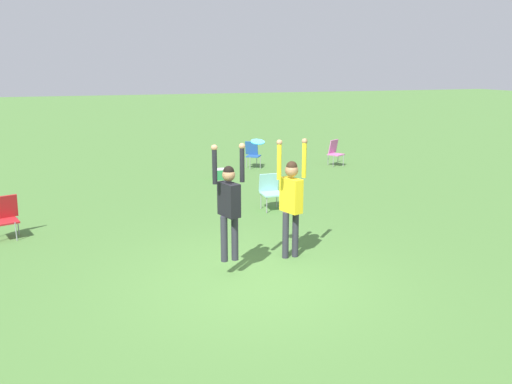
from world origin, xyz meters
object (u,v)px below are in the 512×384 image
(camping_chair_0, at_px, (335,151))
(camping_chair_1, at_px, (270,189))
(person_defending, at_px, (291,195))
(camping_chair_3, at_px, (6,215))
(person_jumping, at_px, (229,201))
(camping_chair_2, at_px, (253,153))
(cooler_box, at_px, (221,174))
(frisbee, at_px, (258,142))

(camping_chair_0, relative_size, camping_chair_1, 1.03)
(person_defending, bearing_deg, camping_chair_3, -137.88)
(person_jumping, xyz_separation_m, camping_chair_1, (2.11, 3.63, -0.81))
(camping_chair_2, relative_size, camping_chair_3, 1.04)
(person_jumping, distance_m, camping_chair_0, 10.51)
(camping_chair_1, distance_m, camping_chair_2, 5.40)
(camping_chair_3, bearing_deg, person_defending, 132.23)
(cooler_box, bearing_deg, camping_chair_2, 43.03)
(camping_chair_0, bearing_deg, frisbee, 24.26)
(frisbee, xyz_separation_m, camping_chair_3, (-4.49, 3.13, -1.75))
(camping_chair_3, bearing_deg, frisbee, 127.26)
(person_jumping, relative_size, cooler_box, 4.16)
(person_defending, distance_m, camping_chair_2, 8.73)
(person_defending, bearing_deg, camping_chair_2, 148.13)
(camping_chair_2, bearing_deg, frisbee, 105.91)
(person_jumping, relative_size, person_defending, 0.90)
(person_defending, bearing_deg, cooler_box, 157.76)
(person_jumping, bearing_deg, camping_chair_2, -38.91)
(person_defending, relative_size, camping_chair_3, 2.53)
(camping_chair_0, distance_m, cooler_box, 4.65)
(frisbee, height_order, cooler_box, frisbee)
(frisbee, relative_size, camping_chair_2, 0.26)
(camping_chair_1, bearing_deg, camping_chair_2, -102.94)
(camping_chair_3, bearing_deg, person_jumping, 120.88)
(camping_chair_0, xyz_separation_m, camping_chair_1, (-4.26, -4.69, -0.01))
(person_jumping, bearing_deg, camping_chair_1, -48.12)
(person_defending, height_order, camping_chair_1, person_defending)
(camping_chair_1, xyz_separation_m, camping_chair_2, (1.29, 5.24, 0.02))
(camping_chair_1, relative_size, camping_chair_2, 0.97)
(camping_chair_0, bearing_deg, cooler_box, -18.76)
(person_jumping, bearing_deg, person_defending, -90.00)
(camping_chair_0, bearing_deg, person_jumping, 22.47)
(person_defending, bearing_deg, person_jumping, -90.00)
(person_jumping, relative_size, frisbee, 8.42)
(person_jumping, xyz_separation_m, frisbee, (0.60, 0.28, 0.92))
(person_jumping, bearing_deg, cooler_box, -31.81)
(person_jumping, xyz_separation_m, camping_chair_2, (3.40, 8.88, -0.78))
(person_defending, relative_size, frisbee, 9.36)
(camping_chair_2, height_order, cooler_box, camping_chair_2)
(frisbee, height_order, camping_chair_3, frisbee)
(camping_chair_2, bearing_deg, camping_chair_0, -156.70)
(frisbee, relative_size, camping_chair_0, 0.26)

